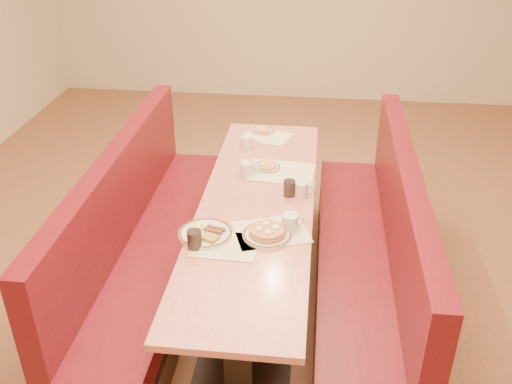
# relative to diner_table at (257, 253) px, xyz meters

# --- Properties ---
(ground) EXTENTS (8.00, 8.00, 0.00)m
(ground) POSITION_rel_diner_table_xyz_m (0.00, 0.00, -0.37)
(ground) COLOR #9E6647
(ground) RESTS_ON ground
(room_envelope) EXTENTS (6.04, 8.04, 2.82)m
(room_envelope) POSITION_rel_diner_table_xyz_m (0.00, 0.00, 1.56)
(room_envelope) COLOR beige
(room_envelope) RESTS_ON ground
(diner_table) EXTENTS (0.70, 2.50, 0.75)m
(diner_table) POSITION_rel_diner_table_xyz_m (0.00, 0.00, 0.00)
(diner_table) COLOR black
(diner_table) RESTS_ON ground
(booth_left) EXTENTS (0.55, 2.50, 1.05)m
(booth_left) POSITION_rel_diner_table_xyz_m (-0.73, 0.00, -0.01)
(booth_left) COLOR #4C3326
(booth_left) RESTS_ON ground
(booth_right) EXTENTS (0.55, 2.50, 1.05)m
(booth_right) POSITION_rel_diner_table_xyz_m (0.73, 0.00, -0.01)
(booth_right) COLOR #4C3326
(booth_right) RESTS_ON ground
(placemat_near_left) EXTENTS (0.37, 0.28, 0.00)m
(placemat_near_left) POSITION_rel_diner_table_xyz_m (-0.12, -0.47, 0.38)
(placemat_near_left) COLOR #F2E9BD
(placemat_near_left) RESTS_ON diner_table
(placemat_near_right) EXTENTS (0.49, 0.42, 0.00)m
(placemat_near_right) POSITION_rel_diner_table_xyz_m (0.12, -0.31, 0.38)
(placemat_near_right) COLOR #F2E9BD
(placemat_near_right) RESTS_ON diner_table
(placemat_far_left) EXTENTS (0.42, 0.36, 0.00)m
(placemat_far_left) POSITION_rel_diner_table_xyz_m (-0.04, 1.02, 0.38)
(placemat_far_left) COLOR #F2E9BD
(placemat_far_left) RESTS_ON diner_table
(placemat_far_right) EXTENTS (0.47, 0.37, 0.00)m
(placemat_far_right) POSITION_rel_diner_table_xyz_m (0.12, 0.44, 0.38)
(placemat_far_right) COLOR #F2E9BD
(placemat_far_right) RESTS_ON diner_table
(pancake_plate) EXTENTS (0.28, 0.28, 0.06)m
(pancake_plate) POSITION_rel_diner_table_xyz_m (0.10, -0.35, 0.40)
(pancake_plate) COLOR beige
(pancake_plate) RESTS_ON diner_table
(eggs_plate) EXTENTS (0.31, 0.31, 0.06)m
(eggs_plate) POSITION_rel_diner_table_xyz_m (-0.25, -0.38, 0.39)
(eggs_plate) COLOR beige
(eggs_plate) RESTS_ON diner_table
(extra_plate_mid) EXTENTS (0.19, 0.19, 0.04)m
(extra_plate_mid) POSITION_rel_diner_table_xyz_m (0.01, 0.48, 0.39)
(extra_plate_mid) COLOR beige
(extra_plate_mid) RESTS_ON diner_table
(extra_plate_far) EXTENTS (0.19, 0.19, 0.04)m
(extra_plate_far) POSITION_rel_diner_table_xyz_m (-0.08, 1.10, 0.39)
(extra_plate_far) COLOR beige
(extra_plate_far) RESTS_ON diner_table
(coffee_mug_a) EXTENTS (0.13, 0.10, 0.10)m
(coffee_mug_a) POSITION_rel_diner_table_xyz_m (0.23, -0.27, 0.43)
(coffee_mug_a) COLOR beige
(coffee_mug_a) RESTS_ON diner_table
(coffee_mug_b) EXTENTS (0.13, 0.09, 0.10)m
(coffee_mug_b) POSITION_rel_diner_table_xyz_m (-0.11, 0.37, 0.43)
(coffee_mug_b) COLOR beige
(coffee_mug_b) RESTS_ON diner_table
(coffee_mug_c) EXTENTS (0.12, 0.09, 0.09)m
(coffee_mug_c) POSITION_rel_diner_table_xyz_m (0.27, 0.14, 0.42)
(coffee_mug_c) COLOR beige
(coffee_mug_c) RESTS_ON diner_table
(coffee_mug_d) EXTENTS (0.12, 0.09, 0.09)m
(coffee_mug_d) POSITION_rel_diner_table_xyz_m (-0.16, 0.80, 0.42)
(coffee_mug_d) COLOR beige
(coffee_mug_d) RESTS_ON diner_table
(soda_tumbler_near) EXTENTS (0.08, 0.08, 0.11)m
(soda_tumbler_near) POSITION_rel_diner_table_xyz_m (-0.28, -0.51, 0.43)
(soda_tumbler_near) COLOR black
(soda_tumbler_near) RESTS_ON diner_table
(soda_tumbler_mid) EXTENTS (0.08, 0.08, 0.10)m
(soda_tumbler_mid) POSITION_rel_diner_table_xyz_m (0.19, 0.13, 0.43)
(soda_tumbler_mid) COLOR black
(soda_tumbler_mid) RESTS_ON diner_table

